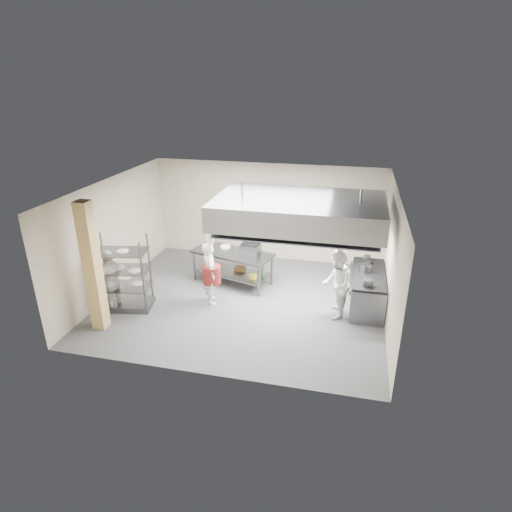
% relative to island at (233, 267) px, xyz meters
% --- Properties ---
extents(floor, '(7.00, 7.00, 0.00)m').
position_rel_island_xyz_m(floor, '(0.56, -1.00, -0.46)').
color(floor, '#3C3C3E').
rests_on(floor, ground).
extents(ceiling, '(7.00, 7.00, 0.00)m').
position_rel_island_xyz_m(ceiling, '(0.56, -1.00, 2.54)').
color(ceiling, silver).
rests_on(ceiling, wall_back).
extents(wall_back, '(7.00, 0.00, 7.00)m').
position_rel_island_xyz_m(wall_back, '(0.56, 2.00, 1.04)').
color(wall_back, tan).
rests_on(wall_back, ground).
extents(wall_left, '(0.00, 6.00, 6.00)m').
position_rel_island_xyz_m(wall_left, '(-2.94, -1.00, 1.04)').
color(wall_left, tan).
rests_on(wall_left, ground).
extents(wall_right, '(0.00, 6.00, 6.00)m').
position_rel_island_xyz_m(wall_right, '(4.06, -1.00, 1.04)').
color(wall_right, tan).
rests_on(wall_right, ground).
extents(column, '(0.30, 0.30, 3.00)m').
position_rel_island_xyz_m(column, '(-2.34, -2.90, 1.04)').
color(column, tan).
rests_on(column, floor).
extents(exhaust_hood, '(4.00, 2.50, 0.60)m').
position_rel_island_xyz_m(exhaust_hood, '(1.86, -0.60, 1.94)').
color(exhaust_hood, slate).
rests_on(exhaust_hood, ceiling).
extents(hood_strip_a, '(1.60, 0.12, 0.04)m').
position_rel_island_xyz_m(hood_strip_a, '(0.96, -0.60, 1.62)').
color(hood_strip_a, white).
rests_on(hood_strip_a, exhaust_hood).
extents(hood_strip_b, '(1.60, 0.12, 0.04)m').
position_rel_island_xyz_m(hood_strip_b, '(2.76, -0.60, 1.62)').
color(hood_strip_b, white).
rests_on(hood_strip_b, exhaust_hood).
extents(wall_shelf, '(1.50, 0.28, 0.04)m').
position_rel_island_xyz_m(wall_shelf, '(2.36, 1.84, 1.04)').
color(wall_shelf, slate).
rests_on(wall_shelf, wall_back).
extents(island, '(2.37, 1.47, 0.91)m').
position_rel_island_xyz_m(island, '(0.00, 0.00, 0.00)').
color(island, slate).
rests_on(island, floor).
extents(island_worktop, '(2.37, 1.47, 0.06)m').
position_rel_island_xyz_m(island_worktop, '(0.00, 0.00, 0.42)').
color(island_worktop, slate).
rests_on(island_worktop, island).
extents(island_undershelf, '(2.18, 1.33, 0.04)m').
position_rel_island_xyz_m(island_undershelf, '(0.00, 0.00, -0.16)').
color(island_undershelf, slate).
rests_on(island_undershelf, island).
extents(pass_rack, '(1.35, 0.94, 1.86)m').
position_rel_island_xyz_m(pass_rack, '(-2.20, -1.94, 0.47)').
color(pass_rack, slate).
rests_on(pass_rack, floor).
extents(cooking_range, '(0.80, 2.00, 0.84)m').
position_rel_island_xyz_m(cooking_range, '(3.64, -0.50, -0.04)').
color(cooking_range, slate).
rests_on(cooking_range, floor).
extents(range_top, '(0.78, 1.96, 0.06)m').
position_rel_island_xyz_m(range_top, '(3.64, -0.50, 0.41)').
color(range_top, black).
rests_on(range_top, cooking_range).
extents(chef_head, '(0.61, 0.71, 1.63)m').
position_rel_island_xyz_m(chef_head, '(-0.23, -1.21, 0.36)').
color(chef_head, white).
rests_on(chef_head, floor).
extents(chef_line, '(0.69, 0.87, 1.70)m').
position_rel_island_xyz_m(chef_line, '(2.89, -1.20, 0.40)').
color(chef_line, white).
rests_on(chef_line, floor).
extents(chef_plating, '(0.63, 1.00, 1.59)m').
position_rel_island_xyz_m(chef_plating, '(-2.44, -2.12, 0.34)').
color(chef_plating, silver).
rests_on(chef_plating, floor).
extents(griddle, '(0.55, 0.45, 0.25)m').
position_rel_island_xyz_m(griddle, '(0.49, 0.09, 0.58)').
color(griddle, slate).
rests_on(griddle, island_worktop).
extents(wicker_basket, '(0.30, 0.21, 0.13)m').
position_rel_island_xyz_m(wicker_basket, '(0.18, 0.13, -0.07)').
color(wicker_basket, olive).
rests_on(wicker_basket, island_undershelf).
extents(stockpot, '(0.27, 0.27, 0.19)m').
position_rel_island_xyz_m(stockpot, '(3.56, -0.43, 0.54)').
color(stockpot, gray).
rests_on(stockpot, range_top).
extents(plate_stack, '(0.28, 0.28, 0.05)m').
position_rel_island_xyz_m(plate_stack, '(-2.20, -1.94, 0.14)').
color(plate_stack, white).
rests_on(plate_stack, pass_rack).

